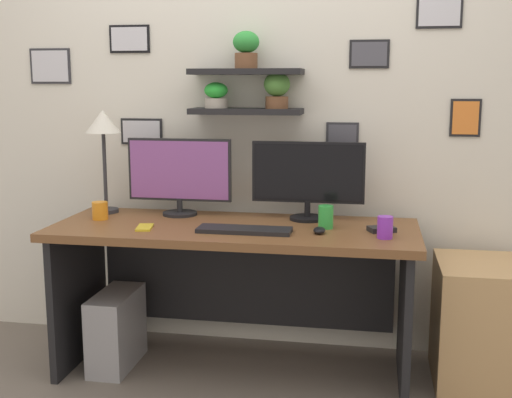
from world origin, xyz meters
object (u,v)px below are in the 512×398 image
water_cup (326,217)px  desk_lamp (103,130)px  computer_tower_left (116,330)px  keyboard (244,230)px  scissors_tray (382,229)px  computer_mouse (319,230)px  cell_phone (145,227)px  pen_cup (385,227)px  desk (237,263)px  monitor_right (308,177)px  drawer_cabinet (482,323)px  monitor_left (179,174)px  coffee_mug (100,211)px

water_cup → desk_lamp: bearing=171.4°
water_cup → computer_tower_left: water_cup is taller
water_cup → keyboard: bearing=-158.0°
scissors_tray → computer_tower_left: (-1.31, -0.05, -0.57)m
computer_mouse → cell_phone: (-0.83, -0.04, -0.01)m
computer_mouse → pen_cup: (0.30, -0.04, 0.04)m
cell_phone → pen_cup: size_ratio=1.40×
desk → pen_cup: (0.72, -0.19, 0.25)m
desk_lamp → computer_tower_left: size_ratio=1.37×
desk → monitor_right: monitor_right is taller
water_cup → drawer_cabinet: water_cup is taller
desk → computer_tower_left: size_ratio=4.44×
pen_cup → desk: bearing=165.4°
desk_lamp → pen_cup: bearing=-13.0°
monitor_left → scissors_tray: (1.04, -0.22, -0.20)m
pen_cup → scissors_tray: 0.14m
desk_lamp → water_cup: desk_lamp is taller
scissors_tray → drawer_cabinet: scissors_tray is taller
keyboard → coffee_mug: coffee_mug is taller
drawer_cabinet → monitor_right: bearing=171.3°
monitor_right → pen_cup: monitor_right is taller
cell_phone → monitor_right: bearing=13.9°
computer_mouse → pen_cup: 0.30m
drawer_cabinet → computer_mouse: bearing=-167.4°
desk_lamp → pen_cup: (1.46, -0.34, -0.39)m
computer_mouse → pen_cup: size_ratio=0.90×
scissors_tray → computer_tower_left: bearing=-177.9°
desk_lamp → water_cup: size_ratio=4.97×
monitor_left → coffee_mug: size_ratio=6.11×
monitor_left → drawer_cabinet: (1.53, -0.13, -0.67)m
desk → desk_lamp: size_ratio=3.25×
scissors_tray → computer_tower_left: size_ratio=0.30×
desk_lamp → water_cup: 1.26m
desk → cell_phone: 0.50m
cell_phone → water_cup: bearing=-0.6°
scissors_tray → computer_tower_left: scissors_tray is taller
pen_cup → computer_tower_left: 1.46m
cell_phone → pen_cup: (1.13, -0.00, 0.05)m
monitor_left → monitor_right: 0.67m
keyboard → computer_tower_left: (-0.68, 0.07, -0.57)m
drawer_cabinet → keyboard: bearing=-169.6°
keyboard → pen_cup: bearing=-0.9°
drawer_cabinet → cell_phone: bearing=-172.4°
monitor_right → computer_mouse: monitor_right is taller
keyboard → pen_cup: 0.65m
desk_lamp → pen_cup: size_ratio=5.46×
monitor_left → water_cup: 0.82m
desk → drawer_cabinet: desk is taller
desk_lamp → cell_phone: (0.34, -0.34, -0.44)m
keyboard → computer_tower_left: 0.89m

